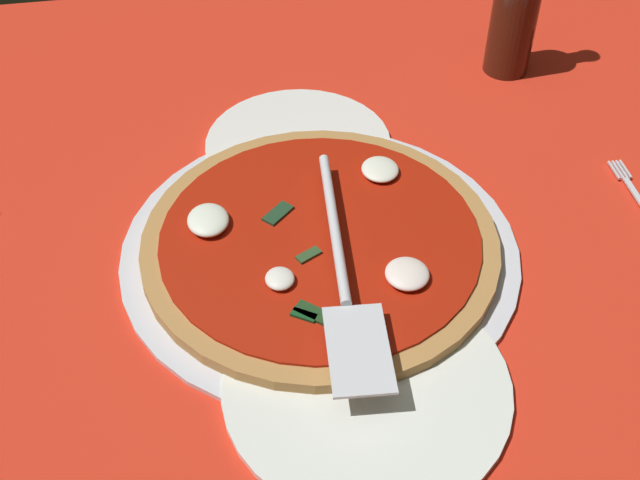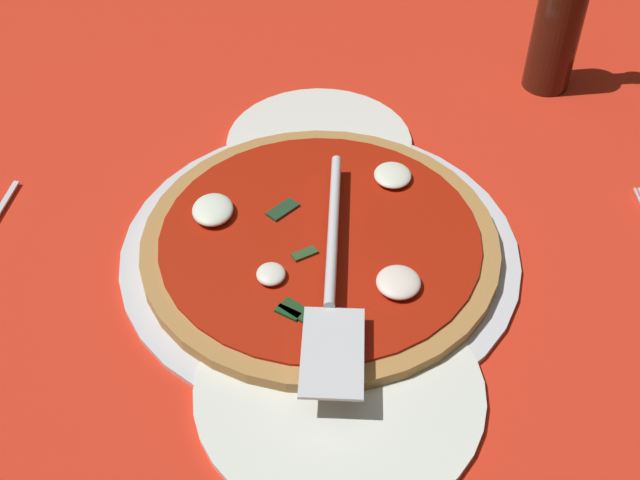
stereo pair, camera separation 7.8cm
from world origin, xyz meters
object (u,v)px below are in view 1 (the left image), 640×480
(pizza, at_px, (320,241))
(pizza_server, at_px, (341,272))
(beer_bottle, at_px, (516,7))
(dinner_plate_left, at_px, (302,144))
(dinner_plate_right, at_px, (366,386))

(pizza, distance_m, pizza_server, 0.07)
(pizza, relative_size, beer_bottle, 1.52)
(dinner_plate_left, bearing_deg, dinner_plate_right, 0.17)
(beer_bottle, bearing_deg, dinner_plate_right, -31.84)
(dinner_plate_left, bearing_deg, pizza_server, -0.48)
(dinner_plate_left, xyz_separation_m, pizza_server, (0.24, -0.00, 0.04))
(pizza, bearing_deg, beer_bottle, 134.46)
(pizza, relative_size, pizza_server, 1.18)
(dinner_plate_right, bearing_deg, dinner_plate_left, -179.83)
(beer_bottle, bearing_deg, pizza_server, -38.74)
(pizza_server, relative_size, beer_bottle, 1.29)
(dinner_plate_left, xyz_separation_m, beer_bottle, (-0.11, 0.28, 0.09))
(dinner_plate_left, bearing_deg, beer_bottle, 112.06)
(beer_bottle, bearing_deg, dinner_plate_left, -67.94)
(dinner_plate_left, height_order, dinner_plate_right, same)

